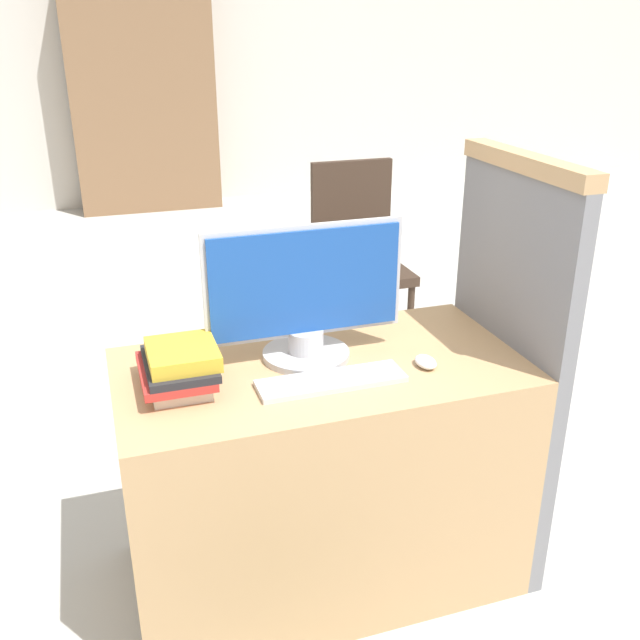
# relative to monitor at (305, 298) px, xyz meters

# --- Properties ---
(ground_plane) EXTENTS (20.00, 20.00, 0.00)m
(ground_plane) POSITION_rel_monitor_xyz_m (0.03, -0.38, -0.95)
(ground_plane) COLOR #B2B2AD
(wall_back) EXTENTS (12.00, 0.06, 2.80)m
(wall_back) POSITION_rel_monitor_xyz_m (0.03, 5.30, 0.45)
(wall_back) COLOR beige
(wall_back) RESTS_ON ground_plane
(desk) EXTENTS (1.18, 0.62, 0.76)m
(desk) POSITION_rel_monitor_xyz_m (0.03, -0.06, -0.57)
(desk) COLOR tan
(desk) RESTS_ON ground_plane
(carrel_divider) EXTENTS (0.07, 0.60, 1.33)m
(carrel_divider) POSITION_rel_monitor_xyz_m (0.64, -0.07, -0.27)
(carrel_divider) COLOR slate
(carrel_divider) RESTS_ON ground_plane
(monitor) EXTENTS (0.58, 0.26, 0.40)m
(monitor) POSITION_rel_monitor_xyz_m (0.00, 0.00, 0.00)
(monitor) COLOR #B7B7BC
(monitor) RESTS_ON desk
(keyboard) EXTENTS (0.41, 0.12, 0.02)m
(keyboard) POSITION_rel_monitor_xyz_m (0.02, -0.18, -0.18)
(keyboard) COLOR silver
(keyboard) RESTS_ON desk
(mouse) EXTENTS (0.06, 0.09, 0.03)m
(mouse) POSITION_rel_monitor_xyz_m (0.31, -0.17, -0.17)
(mouse) COLOR white
(mouse) RESTS_ON desk
(book_stack) EXTENTS (0.21, 0.27, 0.12)m
(book_stack) POSITION_rel_monitor_xyz_m (-0.38, -0.07, -0.13)
(book_stack) COLOR silver
(book_stack) RESTS_ON desk
(far_chair) EXTENTS (0.44, 0.44, 1.00)m
(far_chair) POSITION_rel_monitor_xyz_m (0.76, 1.54, -0.39)
(far_chair) COLOR #38281E
(far_chair) RESTS_ON ground_plane
(bookshelf_far) EXTENTS (1.28, 0.32, 2.01)m
(bookshelf_far) POSITION_rel_monitor_xyz_m (0.03, 5.06, 0.06)
(bookshelf_far) COLOR #846042
(bookshelf_far) RESTS_ON ground_plane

